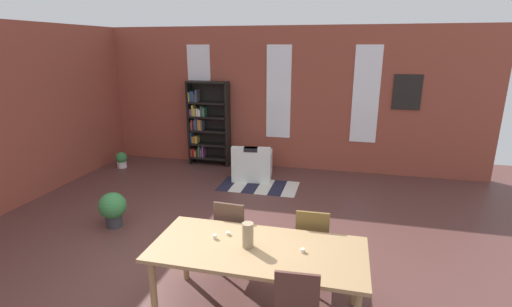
{
  "coord_description": "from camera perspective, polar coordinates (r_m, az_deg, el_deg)",
  "views": [
    {
      "loc": [
        1.48,
        -3.74,
        2.75
      ],
      "look_at": [
        0.11,
        1.93,
        1.06
      ],
      "focal_mm": 26.18,
      "sensor_mm": 36.0,
      "label": 1
    }
  ],
  "objects": [
    {
      "name": "dining_table",
      "position": [
        3.94,
        0.27,
        -15.17
      ],
      "size": [
        2.18,
        0.97,
        0.77
      ],
      "color": "#A17F55",
      "rests_on": "ground"
    },
    {
      "name": "dining_chair_far_right",
      "position": [
        4.58,
        8.56,
        -13.23
      ],
      "size": [
        0.41,
        0.41,
        0.95
      ],
      "color": "brown",
      "rests_on": "ground"
    },
    {
      "name": "window_pane_1",
      "position": [
        8.44,
        3.47,
        9.3
      ],
      "size": [
        0.55,
        0.02,
        2.05
      ],
      "primitive_type": "cube",
      "color": "white"
    },
    {
      "name": "bookshelf_tall",
      "position": [
        8.85,
        -7.65,
        4.56
      ],
      "size": [
        0.97,
        0.3,
        1.97
      ],
      "color": "black",
      "rests_on": "ground"
    },
    {
      "name": "tealight_candle_0",
      "position": [
        3.85,
        7.14,
        -14.47
      ],
      "size": [
        0.04,
        0.04,
        0.04
      ],
      "primitive_type": "cylinder",
      "color": "silver",
      "rests_on": "dining_table"
    },
    {
      "name": "ground_plane",
      "position": [
        4.87,
        -6.92,
        -18.29
      ],
      "size": [
        11.75,
        11.75,
        0.0
      ],
      "primitive_type": "plane",
      "color": "brown"
    },
    {
      "name": "striped_rug",
      "position": [
        7.59,
        0.39,
        -5.0
      ],
      "size": [
        1.57,
        0.86,
        0.01
      ],
      "color": "#1E1E33",
      "rests_on": "ground"
    },
    {
      "name": "potted_plant_by_shelf",
      "position": [
        6.29,
        -21.05,
        -7.73
      ],
      "size": [
        0.42,
        0.42,
        0.56
      ],
      "color": "#333338",
      "rests_on": "ground"
    },
    {
      "name": "window_pane_2",
      "position": [
        8.32,
        16.45,
        8.58
      ],
      "size": [
        0.55,
        0.02,
        2.05
      ],
      "primitive_type": "cube",
      "color": "white"
    },
    {
      "name": "dining_chair_far_left",
      "position": [
        4.74,
        -3.64,
        -11.97
      ],
      "size": [
        0.42,
        0.42,
        0.95
      ],
      "color": "#50392D",
      "rests_on": "ground"
    },
    {
      "name": "tealight_candle_1",
      "position": [
        4.14,
        -4.29,
        -12.08
      ],
      "size": [
        0.04,
        0.04,
        0.03
      ],
      "primitive_type": "cylinder",
      "color": "silver",
      "rests_on": "dining_table"
    },
    {
      "name": "armchair_white",
      "position": [
        7.99,
        -0.55,
        -1.82
      ],
      "size": [
        0.9,
        0.9,
        0.75
      ],
      "color": "white",
      "rests_on": "ground"
    },
    {
      "name": "tealight_candle_2",
      "position": [
        4.08,
        -6.31,
        -12.51
      ],
      "size": [
        0.04,
        0.04,
        0.05
      ],
      "primitive_type": "cylinder",
      "color": "silver",
      "rests_on": "dining_table"
    },
    {
      "name": "vase_on_table",
      "position": [
        3.86,
        -1.26,
        -12.35
      ],
      "size": [
        0.12,
        0.12,
        0.26
      ],
      "primitive_type": "cylinder",
      "color": "#998466",
      "rests_on": "dining_table"
    },
    {
      "name": "window_pane_0",
      "position": [
        8.96,
        -8.59,
        9.55
      ],
      "size": [
        0.55,
        0.02,
        2.05
      ],
      "primitive_type": "cube",
      "color": "white"
    },
    {
      "name": "back_wall_brick",
      "position": [
        8.53,
        3.54,
        8.3
      ],
      "size": [
        9.04,
        0.12,
        3.16
      ],
      "primitive_type": "cube",
      "color": "#964434",
      "rests_on": "ground"
    },
    {
      "name": "framed_picture",
      "position": [
        8.38,
        22.1,
        8.67
      ],
      "size": [
        0.56,
        0.03,
        0.72
      ],
      "primitive_type": "cube",
      "color": "black"
    },
    {
      "name": "potted_plant_corner",
      "position": [
        9.23,
        -19.86,
        -0.86
      ],
      "size": [
        0.25,
        0.25,
        0.37
      ],
      "color": "silver",
      "rests_on": "ground"
    }
  ]
}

